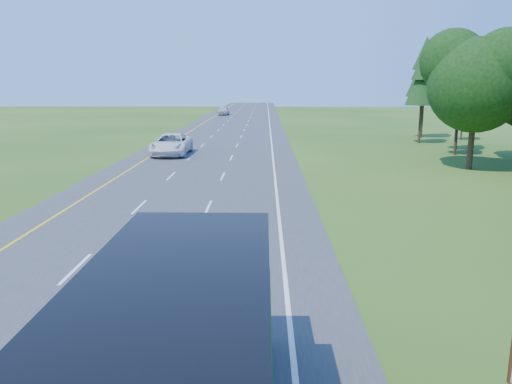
{
  "coord_description": "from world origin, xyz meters",
  "views": [
    {
      "loc": [
        4.82,
        3.57,
        6.38
      ],
      "look_at": [
        4.42,
        24.97,
        1.74
      ],
      "focal_mm": 35.0,
      "sensor_mm": 36.0,
      "label": 1
    }
  ],
  "objects": [
    {
      "name": "lane_markings",
      "position": [
        0.0,
        50.0,
        0.04
      ],
      "size": [
        11.15,
        260.0,
        0.01
      ],
      "color": "yellow",
      "rests_on": "road"
    },
    {
      "name": "far_car",
      "position": [
        -3.98,
        109.07,
        0.92
      ],
      "size": [
        2.28,
        5.25,
        1.76
      ],
      "primitive_type": "imported",
      "rotation": [
        0.0,
        0.0,
        -0.04
      ],
      "color": "silver",
      "rests_on": "road"
    },
    {
      "name": "horse_truck",
      "position": [
        3.56,
        10.96,
        2.07
      ],
      "size": [
        2.75,
        8.57,
        3.79
      ],
      "rotation": [
        0.0,
        0.0,
        0.0
      ],
      "color": "black",
      "rests_on": "road"
    },
    {
      "name": "white_suv",
      "position": [
        -3.78,
        48.94,
        0.99
      ],
      "size": [
        3.27,
        6.92,
        1.91
      ],
      "primitive_type": "imported",
      "rotation": [
        0.0,
        0.0,
        0.02
      ],
      "color": "white",
      "rests_on": "road"
    },
    {
      "name": "road",
      "position": [
        0.0,
        50.0,
        0.02
      ],
      "size": [
        15.0,
        260.0,
        0.04
      ],
      "primitive_type": "cube",
      "color": "#38383A",
      "rests_on": "ground"
    }
  ]
}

